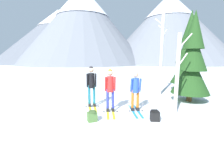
% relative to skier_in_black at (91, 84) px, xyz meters
% --- Properties ---
extents(ground_plane, '(400.00, 400.00, 0.00)m').
position_rel_skier_in_black_xyz_m(ground_plane, '(0.84, -0.42, -1.04)').
color(ground_plane, white).
extents(skier_in_black, '(0.64, 1.61, 1.85)m').
position_rel_skier_in_black_xyz_m(skier_in_black, '(0.00, 0.00, 0.00)').
color(skier_in_black, yellow).
rests_on(skier_in_black, ground).
extents(skier_in_red, '(0.61, 1.65, 1.77)m').
position_rel_skier_in_black_xyz_m(skier_in_red, '(0.86, -0.63, -0.03)').
color(skier_in_red, yellow).
rests_on(skier_in_red, ground).
extents(skier_in_blue, '(0.61, 1.65, 1.67)m').
position_rel_skier_in_black_xyz_m(skier_in_blue, '(1.90, -0.54, -0.13)').
color(skier_in_blue, '#1E84D1').
rests_on(skier_in_blue, ground).
extents(pine_tree_near, '(1.84, 1.84, 4.45)m').
position_rel_skier_in_black_xyz_m(pine_tree_near, '(4.85, 1.00, 1.00)').
color(pine_tree_near, '#51381E').
rests_on(pine_tree_near, ground).
extents(pine_tree_mid, '(2.15, 2.15, 5.20)m').
position_rel_skier_in_black_xyz_m(pine_tree_mid, '(5.92, 3.83, 1.35)').
color(pine_tree_mid, '#51381E').
rests_on(pine_tree_mid, ground).
extents(birch_tree_tall, '(0.45, 1.07, 4.83)m').
position_rel_skier_in_black_xyz_m(birch_tree_tall, '(3.73, 2.46, 1.45)').
color(birch_tree_tall, silver).
rests_on(birch_tree_tall, ground).
extents(birch_tree_slender, '(0.68, 0.43, 3.16)m').
position_rel_skier_in_black_xyz_m(birch_tree_slender, '(3.45, -0.90, 0.58)').
color(birch_tree_slender, silver).
rests_on(birch_tree_slender, ground).
extents(backpack_on_snow_front, '(0.39, 0.35, 0.38)m').
position_rel_skier_in_black_xyz_m(backpack_on_snow_front, '(0.26, -1.72, -0.85)').
color(backpack_on_snow_front, '#4C7238').
rests_on(backpack_on_snow_front, ground).
extents(backpack_on_snow_beside, '(0.33, 0.28, 0.38)m').
position_rel_skier_in_black_xyz_m(backpack_on_snow_beside, '(2.48, -1.61, -0.85)').
color(backpack_on_snow_beside, black).
rests_on(backpack_on_snow_beside, ground).
extents(mountain_ridge_distant, '(88.78, 52.82, 24.12)m').
position_rel_skier_in_black_xyz_m(mountain_ridge_distant, '(1.40, 52.93, 10.32)').
color(mountain_ridge_distant, slate).
rests_on(mountain_ridge_distant, ground).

